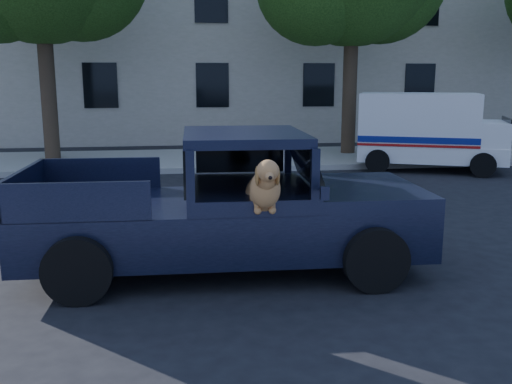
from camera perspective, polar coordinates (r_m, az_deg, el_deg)
ground at (r=8.18m, az=-4.90°, el=-6.53°), size 120.00×120.00×0.00m
far_sidewalk at (r=17.15m, az=-6.66°, el=3.21°), size 60.00×4.00×0.15m
lane_stripes at (r=11.70m, az=3.96°, el=-0.96°), size 21.60×0.14×0.01m
building_main at (r=24.59m, az=-0.10°, el=16.12°), size 26.00×6.00×9.00m
pickup_truck at (r=7.51m, az=-3.69°, el=-3.25°), size 5.17×2.68×1.83m
mail_truck at (r=16.21m, az=16.74°, el=5.29°), size 4.17×3.07×2.08m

